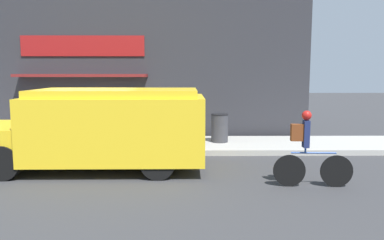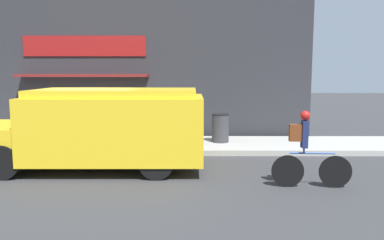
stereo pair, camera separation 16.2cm
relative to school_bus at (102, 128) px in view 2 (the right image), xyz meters
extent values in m
plane|color=#38383A|center=(-0.72, 1.49, -1.07)|extent=(70.00, 70.00, 0.00)
cube|color=#ADAAA3|center=(-0.72, 2.77, -0.98)|extent=(28.00, 2.55, 0.17)
cube|color=#2D2D33|center=(-0.72, 4.40, 1.91)|extent=(14.62, 0.18, 5.96)
cube|color=maroon|center=(-1.62, 4.29, 2.33)|extent=(4.42, 0.05, 0.73)
cube|color=maroon|center=(-1.62, 3.97, 1.28)|extent=(4.64, 0.69, 0.10)
cube|color=yellow|center=(0.39, 0.00, 0.01)|extent=(4.32, 2.23, 1.58)
cube|color=yellow|center=(-2.46, -0.01, -0.35)|extent=(1.40, 2.04, 0.87)
cube|color=yellow|center=(0.39, 0.00, 0.88)|extent=(3.98, 2.05, 0.18)
cube|color=red|center=(-0.80, 1.35, 0.08)|extent=(0.03, 0.44, 0.44)
cylinder|color=black|center=(-2.08, 0.93, -0.66)|extent=(0.81, 0.26, 0.80)
cylinder|color=black|center=(-2.06, -0.95, -0.66)|extent=(0.81, 0.26, 0.80)
cylinder|color=black|center=(1.46, 0.95, -0.66)|extent=(0.81, 0.26, 0.80)
cylinder|color=black|center=(1.47, -0.93, -0.66)|extent=(0.81, 0.26, 0.80)
cylinder|color=black|center=(5.35, -1.55, -0.72)|extent=(0.69, 0.07, 0.69)
cylinder|color=black|center=(4.35, -1.50, -0.72)|extent=(0.69, 0.07, 0.69)
cylinder|color=#234793|center=(4.85, -1.52, -0.32)|extent=(0.96, 0.08, 0.04)
cylinder|color=#234793|center=(4.68, -1.51, -0.26)|extent=(0.04, 0.04, 0.12)
cube|color=navy|center=(4.68, -1.51, 0.09)|extent=(0.13, 0.21, 0.58)
sphere|color=red|center=(4.68, -1.51, 0.48)|extent=(0.21, 0.21, 0.21)
cube|color=brown|center=(4.49, -1.50, 0.12)|extent=(0.27, 0.15, 0.36)
cylinder|color=#38383D|center=(3.20, 2.89, -0.45)|extent=(0.56, 0.56, 0.90)
cylinder|color=black|center=(3.20, 2.89, 0.02)|extent=(0.57, 0.57, 0.04)
camera|label=1|loc=(2.18, -9.34, 1.38)|focal=35.00mm
camera|label=2|loc=(2.34, -9.34, 1.38)|focal=35.00mm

